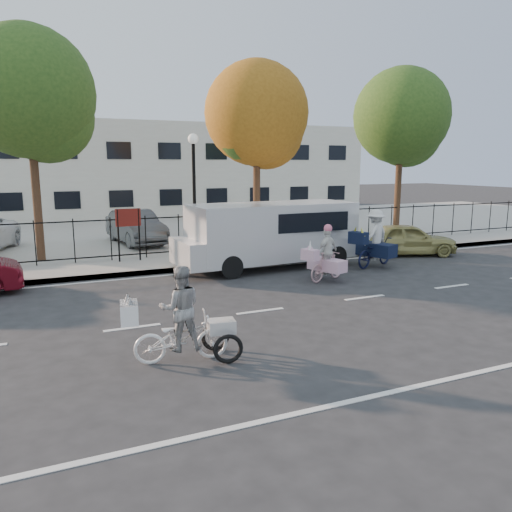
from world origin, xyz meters
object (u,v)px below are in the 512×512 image
white_van (270,232)px  lot_car_d (248,225)px  bull_bike (374,244)px  lamppost (194,173)px  unicorn_bike (327,260)px  lot_car_c (136,227)px  zebra_trike (181,325)px  gold_sedan (407,239)px

white_van → lot_car_d: bearing=71.4°
bull_bike → lot_car_d: size_ratio=0.57×
lamppost → unicorn_bike: (2.59, -4.74, -2.48)m
lamppost → lot_car_d: size_ratio=1.15×
bull_bike → lot_car_c: (-6.58, 7.41, 0.06)m
lot_car_c → lot_car_d: 4.80m
lot_car_c → lot_car_d: size_ratio=1.11×
lot_car_c → lamppost: bearing=-76.9°
white_van → unicorn_bike: bearing=-77.1°
lot_car_c → lot_car_d: bearing=-19.5°
lamppost → zebra_trike: bearing=-108.5°
white_van → gold_sedan: size_ratio=1.71×
gold_sedan → lot_car_c: bearing=76.8°
lamppost → lot_car_d: (3.27, 2.78, -2.32)m
zebra_trike → lot_car_c: bearing=1.5°
gold_sedan → lot_car_d: bearing=61.6°
bull_bike → white_van: (-3.29, 1.31, 0.42)m
unicorn_bike → bull_bike: 2.82m
zebra_trike → lot_car_d: size_ratio=0.54×
unicorn_bike → gold_sedan: bearing=-84.5°
unicorn_bike → bull_bike: bearing=-86.3°
zebra_trike → bull_bike: (8.19, 5.38, 0.11)m
bull_bike → lamppost: bearing=35.1°
zebra_trike → lot_car_d: bearing=-19.4°
unicorn_bike → zebra_trike: bearing=107.2°
gold_sedan → lot_car_c: lot_car_c is taller
lamppost → gold_sedan: (7.71, -2.31, -2.50)m
lamppost → lot_car_c: 4.65m
lamppost → lot_car_d: 4.88m
unicorn_bike → lot_car_d: bearing=-25.2°
lamppost → unicorn_bike: lamppost is taller
gold_sedan → lot_car_d: size_ratio=0.95×
zebra_trike → lamppost: bearing=-9.9°
lamppost → bull_bike: lamppost is taller
lamppost → bull_bike: 6.73m
unicorn_bike → gold_sedan: size_ratio=0.48×
zebra_trike → lot_car_d: zebra_trike is taller
zebra_trike → white_van: size_ratio=0.33×
bull_bike → white_van: bearing=48.3°
zebra_trike → lot_car_c: size_ratio=0.48×
unicorn_bike → white_van: (-0.71, 2.44, 0.56)m
bull_bike → white_van: white_van is taller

